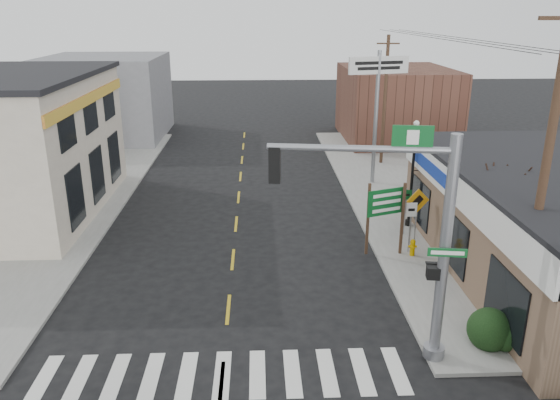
{
  "coord_description": "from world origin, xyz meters",
  "views": [
    {
      "loc": [
        1.09,
        -12.65,
        9.79
      ],
      "look_at": [
        1.94,
        7.4,
        2.8
      ],
      "focal_mm": 35.0,
      "sensor_mm": 36.0,
      "label": 1
    }
  ],
  "objects_px": {
    "traffic_signal_pole": "(417,228)",
    "dance_center_sign": "(378,86)",
    "lamp_post": "(414,166)",
    "fire_hydrant": "(413,247)",
    "utility_pole_near": "(545,173)",
    "guide_sign": "(386,209)",
    "bare_tree": "(508,174)",
    "utility_pole_far": "(385,99)"
  },
  "relations": [
    {
      "from": "traffic_signal_pole",
      "to": "lamp_post",
      "type": "relative_size",
      "value": 1.37
    },
    {
      "from": "dance_center_sign",
      "to": "bare_tree",
      "type": "distance_m",
      "value": 12.18
    },
    {
      "from": "dance_center_sign",
      "to": "utility_pole_near",
      "type": "bearing_deg",
      "value": -98.47
    },
    {
      "from": "dance_center_sign",
      "to": "utility_pole_far",
      "type": "bearing_deg",
      "value": 57.3
    },
    {
      "from": "guide_sign",
      "to": "utility_pole_far",
      "type": "bearing_deg",
      "value": 57.36
    },
    {
      "from": "fire_hydrant",
      "to": "utility_pole_near",
      "type": "xyz_separation_m",
      "value": [
        1.95,
        -5.61,
        4.8
      ]
    },
    {
      "from": "guide_sign",
      "to": "fire_hydrant",
      "type": "distance_m",
      "value": 1.99
    },
    {
      "from": "bare_tree",
      "to": "utility_pole_near",
      "type": "height_order",
      "value": "utility_pole_near"
    },
    {
      "from": "dance_center_sign",
      "to": "bare_tree",
      "type": "relative_size",
      "value": 1.51
    },
    {
      "from": "guide_sign",
      "to": "utility_pole_near",
      "type": "xyz_separation_m",
      "value": [
        3.12,
        -5.81,
        3.21
      ]
    },
    {
      "from": "guide_sign",
      "to": "utility_pole_far",
      "type": "height_order",
      "value": "utility_pole_far"
    },
    {
      "from": "guide_sign",
      "to": "bare_tree",
      "type": "bearing_deg",
      "value": -44.14
    },
    {
      "from": "fire_hydrant",
      "to": "utility_pole_far",
      "type": "xyz_separation_m",
      "value": [
        1.89,
        14.65,
        3.84
      ]
    },
    {
      "from": "fire_hydrant",
      "to": "utility_pole_near",
      "type": "distance_m",
      "value": 7.64
    },
    {
      "from": "dance_center_sign",
      "to": "utility_pole_far",
      "type": "height_order",
      "value": "utility_pole_far"
    },
    {
      "from": "fire_hydrant",
      "to": "lamp_post",
      "type": "bearing_deg",
      "value": 76.65
    },
    {
      "from": "traffic_signal_pole",
      "to": "utility_pole_near",
      "type": "bearing_deg",
      "value": 26.62
    },
    {
      "from": "lamp_post",
      "to": "utility_pole_near",
      "type": "height_order",
      "value": "utility_pole_near"
    },
    {
      "from": "bare_tree",
      "to": "utility_pole_near",
      "type": "distance_m",
      "value": 4.35
    },
    {
      "from": "fire_hydrant",
      "to": "lamp_post",
      "type": "distance_m",
      "value": 4.26
    },
    {
      "from": "fire_hydrant",
      "to": "utility_pole_far",
      "type": "height_order",
      "value": "utility_pole_far"
    },
    {
      "from": "traffic_signal_pole",
      "to": "guide_sign",
      "type": "height_order",
      "value": "traffic_signal_pole"
    },
    {
      "from": "lamp_post",
      "to": "fire_hydrant",
      "type": "bearing_deg",
      "value": -101.44
    },
    {
      "from": "utility_pole_near",
      "to": "utility_pole_far",
      "type": "distance_m",
      "value": 20.28
    },
    {
      "from": "utility_pole_near",
      "to": "utility_pole_far",
      "type": "height_order",
      "value": "utility_pole_near"
    },
    {
      "from": "fire_hydrant",
      "to": "utility_pole_far",
      "type": "relative_size",
      "value": 0.09
    },
    {
      "from": "traffic_signal_pole",
      "to": "dance_center_sign",
      "type": "relative_size",
      "value": 0.9
    },
    {
      "from": "traffic_signal_pole",
      "to": "guide_sign",
      "type": "relative_size",
      "value": 2.22
    },
    {
      "from": "dance_center_sign",
      "to": "utility_pole_near",
      "type": "distance_m",
      "value": 15.96
    },
    {
      "from": "utility_pole_near",
      "to": "lamp_post",
      "type": "bearing_deg",
      "value": 93.63
    },
    {
      "from": "traffic_signal_pole",
      "to": "lamp_post",
      "type": "height_order",
      "value": "traffic_signal_pole"
    },
    {
      "from": "fire_hydrant",
      "to": "lamp_post",
      "type": "xyz_separation_m",
      "value": [
        0.79,
        3.34,
        2.53
      ]
    },
    {
      "from": "guide_sign",
      "to": "bare_tree",
      "type": "relative_size",
      "value": 0.61
    },
    {
      "from": "fire_hydrant",
      "to": "bare_tree",
      "type": "bearing_deg",
      "value": -28.39
    },
    {
      "from": "fire_hydrant",
      "to": "dance_center_sign",
      "type": "bearing_deg",
      "value": 87.7
    },
    {
      "from": "dance_center_sign",
      "to": "guide_sign",
      "type": "bearing_deg",
      "value": -112.93
    },
    {
      "from": "guide_sign",
      "to": "dance_center_sign",
      "type": "bearing_deg",
      "value": 60.4
    },
    {
      "from": "traffic_signal_pole",
      "to": "dance_center_sign",
      "type": "xyz_separation_m",
      "value": [
        2.5,
        17.25,
        1.56
      ]
    },
    {
      "from": "guide_sign",
      "to": "fire_hydrant",
      "type": "relative_size",
      "value": 4.31
    },
    {
      "from": "guide_sign",
      "to": "bare_tree",
      "type": "distance_m",
      "value": 4.81
    },
    {
      "from": "dance_center_sign",
      "to": "bare_tree",
      "type": "height_order",
      "value": "dance_center_sign"
    },
    {
      "from": "guide_sign",
      "to": "lamp_post",
      "type": "bearing_deg",
      "value": 37.31
    }
  ]
}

